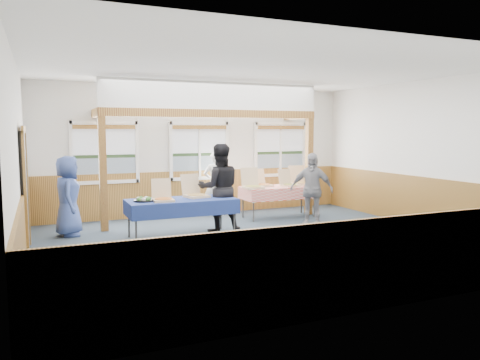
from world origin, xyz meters
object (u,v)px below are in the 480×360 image
Objects in this scene: man_blue at (68,196)px; person_grey at (311,190)px; woman_white at (215,183)px; table_right at (279,189)px; table_left at (182,202)px; woman_black at (219,188)px.

person_grey is (4.99, -1.08, 0.01)m from man_blue.
man_blue reaches higher than woman_white.
table_right is 1.59m from woman_white.
man_blue is 0.99× the size of person_grey.
woman_white is at bearing 169.39° from person_grey.
table_right is 1.23× the size of man_blue.
man_blue is at bearing -148.24° from person_grey.
table_right is (2.77, 1.12, -0.01)m from table_left.
man_blue is (-2.06, 0.99, 0.10)m from table_left.
man_blue reaches higher than table_right.
woman_black is at bearing -101.98° from man_blue.
table_right is 1.08× the size of woman_black.
woman_black is at bearing -174.73° from table_right.
table_left is at bearing -179.47° from table_right.
woman_white is 0.87× the size of woman_black.
woman_white is (-1.33, 0.87, 0.10)m from table_right.
woman_black reaches higher than man_blue.
person_grey is at bearing 132.56° from woman_white.
person_grey is (2.93, -0.10, 0.10)m from table_left.
table_left is 2.28m from man_blue.
woman_black reaches higher than table_right.
man_blue is (-3.50, -1.01, 0.00)m from woman_white.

